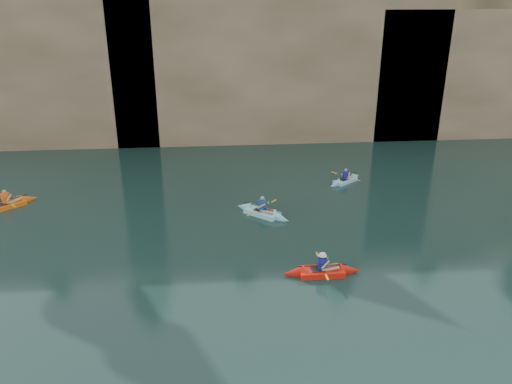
{
  "coord_description": "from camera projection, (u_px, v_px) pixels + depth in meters",
  "views": [
    {
      "loc": [
        -3.06,
        -14.13,
        10.66
      ],
      "look_at": [
        -1.41,
        4.71,
        3.0
      ],
      "focal_mm": 35.0,
      "sensor_mm": 36.0,
      "label": 1
    }
  ],
  "objects": [
    {
      "name": "ground",
      "position": [
        308.0,
        321.0,
        17.3
      ],
      "size": [
        160.0,
        160.0,
        0.0
      ],
      "primitive_type": "plane",
      "color": "black",
      "rests_on": "ground"
    },
    {
      "name": "kayaker_ltblue_mid",
      "position": [
        345.0,
        180.0,
        29.82
      ],
      "size": [
        2.59,
        2.24,
        1.06
      ],
      "rotation": [
        0.0,
        0.0,
        0.67
      ],
      "color": "#92D5F5",
      "rests_on": "ground"
    },
    {
      "name": "cliff",
      "position": [
        247.0,
        49.0,
        42.75
      ],
      "size": [
        70.0,
        16.0,
        12.0
      ],
      "primitive_type": "cube",
      "color": "#CCB87D",
      "rests_on": "ground"
    },
    {
      "name": "sea_cave_center",
      "position": [
        200.0,
        123.0,
        36.64
      ],
      "size": [
        3.5,
        1.0,
        3.2
      ],
      "primitive_type": "cube",
      "color": "black",
      "rests_on": "ground"
    },
    {
      "name": "sea_cave_west",
      "position": [
        2.0,
        122.0,
        35.36
      ],
      "size": [
        4.5,
        1.0,
        4.0
      ],
      "primitive_type": "cube",
      "color": "black",
      "rests_on": "ground"
    },
    {
      "name": "sea_cave_east",
      "position": [
        387.0,
        111.0,
        37.53
      ],
      "size": [
        5.0,
        1.0,
        4.5
      ],
      "primitive_type": "cube",
      "color": "black",
      "rests_on": "ground"
    },
    {
      "name": "kayaker_orange",
      "position": [
        7.0,
        205.0,
        26.32
      ],
      "size": [
        2.95,
        2.68,
        1.24
      ],
      "rotation": [
        0.0,
        0.0,
        0.71
      ],
      "color": "orange",
      "rests_on": "ground"
    },
    {
      "name": "cliff_slab_center",
      "position": [
        281.0,
        64.0,
        36.19
      ],
      "size": [
        24.0,
        2.4,
        11.4
      ],
      "primitive_type": "cube",
      "color": "tan",
      "rests_on": "ground"
    },
    {
      "name": "kayaker_ltblue_near",
      "position": [
        262.0,
        212.0,
        25.44
      ],
      "size": [
        2.92,
        2.71,
        1.27
      ],
      "rotation": [
        0.0,
        0.0,
        -0.72
      ],
      "color": "#96E4FB",
      "rests_on": "ground"
    },
    {
      "name": "main_kayaker",
      "position": [
        322.0,
        271.0,
        20.09
      ],
      "size": [
        3.2,
        2.19,
        1.19
      ],
      "rotation": [
        0.0,
        0.0,
        0.0
      ],
      "color": "red",
      "rests_on": "ground"
    }
  ]
}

